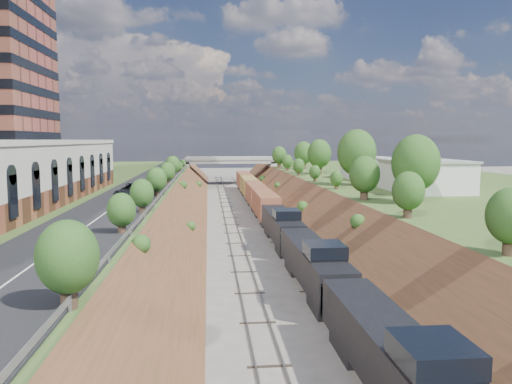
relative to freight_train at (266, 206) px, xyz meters
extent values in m
cube|color=#3C5D26|center=(-35.60, 1.82, 0.09)|extent=(44.00, 180.00, 5.00)
cube|color=#3C5D26|center=(30.40, 1.82, 0.09)|extent=(44.00, 180.00, 5.00)
cube|color=brown|center=(-13.60, 1.82, -2.41)|extent=(10.00, 180.00, 10.00)
cube|color=brown|center=(8.40, 1.82, -2.41)|extent=(10.00, 180.00, 10.00)
cube|color=gray|center=(-5.20, 1.82, -2.32)|extent=(1.58, 180.00, 0.18)
cube|color=gray|center=(0.00, 1.82, -2.32)|extent=(1.58, 180.00, 0.18)
cube|color=black|center=(-18.10, 1.82, 2.64)|extent=(8.00, 180.00, 0.10)
cube|color=#99999E|center=(-14.00, 1.82, 3.14)|extent=(0.06, 171.00, 0.30)
cube|color=gray|center=(-14.10, 63.82, 0.69)|extent=(1.50, 8.00, 6.20)
cube|color=gray|center=(8.90, 63.82, 0.69)|extent=(1.50, 8.00, 6.20)
cube|color=gray|center=(-2.60, 63.82, 3.79)|extent=(24.00, 8.00, 1.00)
cube|color=gray|center=(-2.60, 59.82, 4.59)|extent=(24.00, 0.30, 0.80)
cube|color=gray|center=(-2.60, 67.82, 4.59)|extent=(24.00, 0.30, 0.80)
cube|color=silver|center=(20.90, -6.18, 4.59)|extent=(9.00, 12.00, 4.00)
cube|color=silver|center=(20.40, 15.82, 4.39)|extent=(8.00, 10.00, 3.60)
cylinder|color=#473323|center=(14.40, -18.18, 3.90)|extent=(1.30, 1.30, 2.62)
ellipsoid|color=#244D1B|center=(14.40, -18.18, 7.05)|extent=(5.25, 5.25, 6.30)
cylinder|color=#473323|center=(-14.40, -38.18, 3.20)|extent=(0.66, 0.66, 1.22)
ellipsoid|color=#244D1B|center=(-14.40, -38.18, 4.67)|extent=(2.45, 2.45, 2.94)
cube|color=black|center=(0.00, -50.15, -0.21)|extent=(2.78, 16.68, 2.59)
cube|color=black|center=(0.00, -53.99, 1.69)|extent=(2.72, 3.10, 0.90)
cube|color=black|center=(0.00, -32.48, -0.21)|extent=(2.78, 16.68, 2.59)
cube|color=black|center=(0.00, -14.80, -0.21)|extent=(2.78, 16.68, 2.59)
cube|color=brown|center=(0.00, 24.34, 0.16)|extent=(2.78, 59.59, 3.34)
imported|color=black|center=(-16.99, -13.08, 3.66)|extent=(3.81, 7.21, 1.93)
camera|label=1|loc=(-8.32, -71.14, 9.61)|focal=35.00mm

